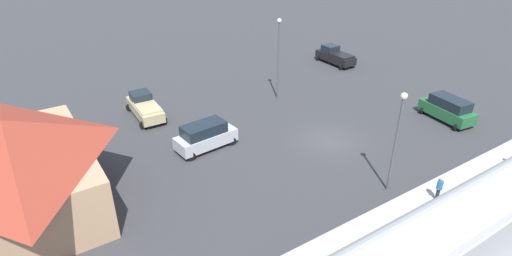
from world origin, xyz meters
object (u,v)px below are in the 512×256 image
(pickup_black, at_px, (335,56))
(light_pole_near_platform, at_px, (398,131))
(light_pole_lot_center, at_px, (279,50))
(suv_green, at_px, (448,109))
(suv_silver, at_px, (205,136))
(pickup_tan, at_px, (145,107))
(pedestrian_waiting_far, at_px, (439,187))
(station_building, at_px, (15,165))

(pickup_black, bearing_deg, light_pole_near_platform, 144.92)
(light_pole_lot_center, bearing_deg, suv_green, -141.23)
(suv_silver, xyz_separation_m, light_pole_near_platform, (-11.70, -7.86, 3.40))
(suv_green, height_order, pickup_tan, suv_green)
(pickup_black, height_order, light_pole_near_platform, light_pole_near_platform)
(light_pole_near_platform, bearing_deg, suv_silver, 33.88)
(pedestrian_waiting_far, height_order, suv_green, suv_green)
(suv_silver, height_order, light_pole_lot_center, light_pole_lot_center)
(pickup_black, height_order, pickup_tan, same)
(pickup_black, bearing_deg, pedestrian_waiting_far, 150.57)
(pickup_tan, height_order, light_pole_lot_center, light_pole_lot_center)
(station_building, relative_size, pickup_tan, 2.33)
(station_building, height_order, light_pole_near_platform, light_pole_near_platform)
(pickup_black, xyz_separation_m, suv_silver, (-10.00, 23.10, 0.12))
(pickup_black, bearing_deg, suv_silver, 113.41)
(station_building, distance_m, suv_green, 34.34)
(pickup_black, height_order, suv_green, suv_green)
(station_building, xyz_separation_m, pickup_black, (10.51, -36.04, -2.23))
(pedestrian_waiting_far, xyz_separation_m, suv_silver, (14.46, 9.30, -0.13))
(pickup_black, relative_size, suv_green, 1.06)
(pickup_black, relative_size, light_pole_near_platform, 0.76)
(light_pole_near_platform, xyz_separation_m, light_pole_lot_center, (16.73, -2.80, 0.52))
(pedestrian_waiting_far, distance_m, pickup_tan, 25.35)
(pedestrian_waiting_far, height_order, light_pole_near_platform, light_pole_near_platform)
(pedestrian_waiting_far, bearing_deg, pickup_black, -29.43)
(light_pole_lot_center, bearing_deg, suv_silver, 115.25)
(pickup_tan, bearing_deg, light_pole_near_platform, -153.44)
(pedestrian_waiting_far, bearing_deg, suv_green, -58.09)
(pickup_tan, xyz_separation_m, suv_silver, (-8.19, -2.09, 0.12))
(pedestrian_waiting_far, xyz_separation_m, light_pole_near_platform, (2.75, 1.44, 3.27))
(suv_green, bearing_deg, light_pole_near_platform, 108.62)
(suv_silver, bearing_deg, light_pole_lot_center, -64.75)
(pedestrian_waiting_far, relative_size, suv_silver, 0.34)
(light_pole_near_platform, bearing_deg, station_building, 61.69)
(pickup_tan, relative_size, light_pole_lot_center, 0.67)
(station_building, relative_size, suv_green, 2.50)
(suv_green, relative_size, pickup_tan, 0.93)
(pickup_tan, bearing_deg, pedestrian_waiting_far, -153.30)
(pedestrian_waiting_far, distance_m, light_pole_near_platform, 4.51)
(pickup_black, distance_m, pickup_tan, 25.26)
(station_building, height_order, suv_green, station_building)
(suv_silver, bearing_deg, light_pole_near_platform, -146.12)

